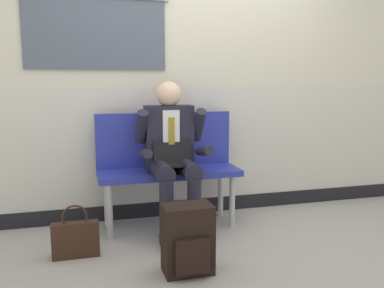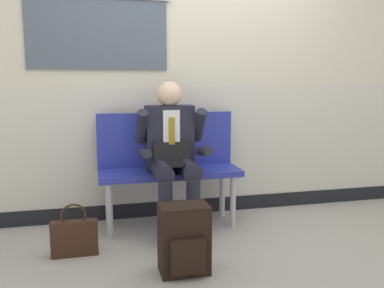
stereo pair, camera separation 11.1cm
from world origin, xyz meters
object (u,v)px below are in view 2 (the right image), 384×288
(person_seated, at_px, (172,153))
(backpack, at_px, (184,240))
(bench_with_person, at_px, (168,160))
(handbag, at_px, (75,237))

(person_seated, relative_size, backpack, 2.71)
(bench_with_person, relative_size, person_seated, 0.96)
(person_seated, relative_size, handbag, 3.21)
(bench_with_person, height_order, handbag, bench_with_person)
(person_seated, xyz_separation_m, handbag, (-0.79, -0.31, -0.53))
(bench_with_person, height_order, backpack, bench_with_person)
(bench_with_person, bearing_deg, backpack, -94.27)
(bench_with_person, distance_m, person_seated, 0.23)
(handbag, bearing_deg, person_seated, 21.81)
(bench_with_person, xyz_separation_m, backpack, (-0.07, -0.97, -0.34))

